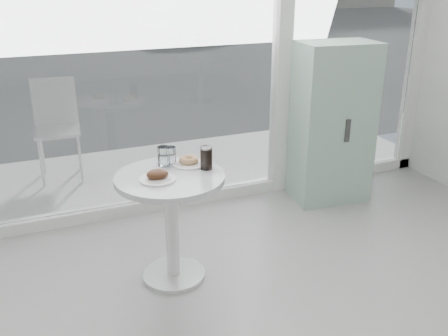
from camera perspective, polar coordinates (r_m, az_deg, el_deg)
name	(u,v)px	position (r m, az deg, el deg)	size (l,w,h in m)	color
storefront	(194,10)	(4.25, -3.42, 17.57)	(5.00, 0.14, 3.00)	white
main_table	(171,206)	(3.35, -6.08, -4.32)	(0.72, 0.72, 0.77)	silver
patio_deck	(167,170)	(5.36, -6.59, -0.25)	(5.60, 1.60, 0.05)	beige
street	(58,39)	(17.17, -18.40, 13.84)	(40.00, 24.00, 0.00)	#3C3C3C
mint_cabinet	(332,124)	(4.62, 12.27, 4.98)	(0.71, 0.52, 1.45)	#83A794
patio_chair	(57,122)	(5.24, -18.57, 4.99)	(0.46, 0.46, 0.98)	silver
car_silver	(208,14)	(16.58, -1.86, 17.14)	(1.52, 4.35, 1.43)	#A4A7AC
plate_fritter	(158,176)	(3.19, -7.55, -0.91)	(0.23, 0.23, 0.07)	white
plate_donut	(189,162)	(3.42, -4.03, 0.73)	(0.23, 0.23, 0.06)	white
water_tumbler_a	(164,157)	(3.41, -6.91, 1.23)	(0.08, 0.08, 0.13)	white
water_tumbler_b	(170,157)	(3.43, -6.14, 1.31)	(0.08, 0.08, 0.12)	white
cola_glass	(206,158)	(3.32, -2.03, 1.12)	(0.08, 0.08, 0.16)	white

